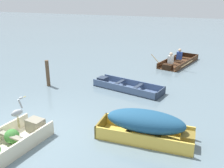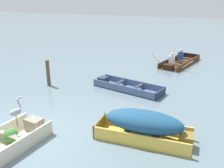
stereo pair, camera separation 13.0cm
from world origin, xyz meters
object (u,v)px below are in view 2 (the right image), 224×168
object	(u,v)px
dinghy_cream_foreground	(0,146)
skiff_yellow_near_moored	(144,124)
skiff_slate_blue_mid_moored	(126,87)
heron_on_dinghy	(16,111)
rowboat_dark_varnish_with_crew	(179,62)
mooring_post	(48,73)

from	to	relation	value
dinghy_cream_foreground	skiff_yellow_near_moored	size ratio (longest dim) A/B	1.13
skiff_slate_blue_mid_moored	heron_on_dinghy	size ratio (longest dim) A/B	3.70
dinghy_cream_foreground	heron_on_dinghy	world-z (taller)	heron_on_dinghy
rowboat_dark_varnish_with_crew	heron_on_dinghy	distance (m)	10.07
dinghy_cream_foreground	skiff_slate_blue_mid_moored	bearing A→B (deg)	74.95
skiff_yellow_near_moored	mooring_post	distance (m)	5.67
skiff_yellow_near_moored	mooring_post	xyz separation A→B (m)	(-5.02, 2.63, 0.10)
dinghy_cream_foreground	skiff_slate_blue_mid_moored	world-z (taller)	dinghy_cream_foreground
skiff_slate_blue_mid_moored	rowboat_dark_varnish_with_crew	size ratio (longest dim) A/B	0.86
mooring_post	rowboat_dark_varnish_with_crew	bearing A→B (deg)	49.74
heron_on_dinghy	skiff_slate_blue_mid_moored	bearing A→B (deg)	74.19
heron_on_dinghy	skiff_yellow_near_moored	bearing A→B (deg)	23.35
skiff_slate_blue_mid_moored	mooring_post	size ratio (longest dim) A/B	2.73
heron_on_dinghy	mooring_post	xyz separation A→B (m)	(-1.90, 3.98, -0.33)
rowboat_dark_varnish_with_crew	mooring_post	xyz separation A→B (m)	(-4.78, -5.64, 0.41)
mooring_post	dinghy_cream_foreground	bearing A→B (deg)	-68.53
rowboat_dark_varnish_with_crew	mooring_post	distance (m)	7.40
skiff_slate_blue_mid_moored	mooring_post	xyz separation A→B (m)	(-3.26, -0.85, 0.47)
heron_on_dinghy	rowboat_dark_varnish_with_crew	bearing A→B (deg)	73.34
skiff_yellow_near_moored	skiff_slate_blue_mid_moored	distance (m)	3.92
rowboat_dark_varnish_with_crew	heron_on_dinghy	world-z (taller)	heron_on_dinghy
skiff_slate_blue_mid_moored	rowboat_dark_varnish_with_crew	xyz separation A→B (m)	(1.51, 4.79, 0.06)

